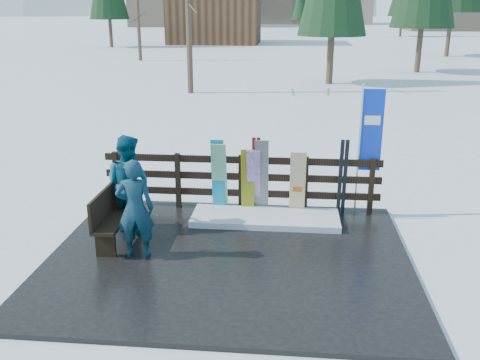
# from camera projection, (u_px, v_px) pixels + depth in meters

# --- Properties ---
(ground) EXTENTS (700.00, 700.00, 0.00)m
(ground) POSITION_uv_depth(u_px,v_px,m) (229.00, 260.00, 8.97)
(ground) COLOR white
(ground) RESTS_ON ground
(deck) EXTENTS (6.00, 5.00, 0.08)m
(deck) POSITION_uv_depth(u_px,v_px,m) (229.00, 258.00, 8.95)
(deck) COLOR black
(deck) RESTS_ON ground
(fence) EXTENTS (5.60, 0.10, 1.15)m
(fence) POSITION_uv_depth(u_px,v_px,m) (241.00, 179.00, 10.82)
(fence) COLOR black
(fence) RESTS_ON deck
(snow_patch) EXTENTS (2.85, 1.00, 0.12)m
(snow_patch) POSITION_uv_depth(u_px,v_px,m) (265.00, 218.00, 10.39)
(snow_patch) COLOR white
(snow_patch) RESTS_ON deck
(bench) EXTENTS (0.41, 1.50, 0.97)m
(bench) POSITION_uv_depth(u_px,v_px,m) (112.00, 214.00, 9.35)
(bench) COLOR black
(bench) RESTS_ON deck
(snowboard_0) EXTENTS (0.26, 0.24, 1.54)m
(snowboard_0) POSITION_uv_depth(u_px,v_px,m) (218.00, 176.00, 10.62)
(snowboard_0) COLOR #1294C0
(snowboard_0) RESTS_ON deck
(snowboard_1) EXTENTS (0.30, 0.36, 1.47)m
(snowboard_1) POSITION_uv_depth(u_px,v_px,m) (219.00, 178.00, 10.63)
(snowboard_1) COLOR silver
(snowboard_1) RESTS_ON deck
(snowboard_2) EXTENTS (0.26, 0.20, 1.35)m
(snowboard_2) POSITION_uv_depth(u_px,v_px,m) (248.00, 181.00, 10.59)
(snowboard_2) COLOR #FFF614
(snowboard_2) RESTS_ON deck
(snowboard_3) EXTENTS (0.27, 0.39, 1.36)m
(snowboard_3) POSITION_uv_depth(u_px,v_px,m) (254.00, 181.00, 10.58)
(snowboard_3) COLOR white
(snowboard_3) RESTS_ON deck
(snowboard_4) EXTENTS (0.27, 0.35, 1.56)m
(snowboard_4) POSITION_uv_depth(u_px,v_px,m) (262.00, 177.00, 10.54)
(snowboard_4) COLOR black
(snowboard_4) RESTS_ON deck
(snowboard_5) EXTENTS (0.31, 0.22, 1.33)m
(snowboard_5) POSITION_uv_depth(u_px,v_px,m) (298.00, 184.00, 10.51)
(snowboard_5) COLOR white
(snowboard_5) RESTS_ON deck
(ski_pair_a) EXTENTS (0.16, 0.18, 1.58)m
(ski_pair_a) POSITION_uv_depth(u_px,v_px,m) (256.00, 175.00, 10.61)
(ski_pair_a) COLOR #A31417
(ski_pair_a) RESTS_ON deck
(ski_pair_b) EXTENTS (0.17, 0.21, 1.58)m
(ski_pair_b) POSITION_uv_depth(u_px,v_px,m) (343.00, 178.00, 10.45)
(ski_pair_b) COLOR black
(ski_pair_b) RESTS_ON deck
(rental_flag) EXTENTS (0.45, 0.04, 2.60)m
(rental_flag) POSITION_uv_depth(u_px,v_px,m) (369.00, 135.00, 10.35)
(rental_flag) COLOR silver
(rental_flag) RESTS_ON deck
(person_front) EXTENTS (0.67, 0.50, 1.68)m
(person_front) POSITION_uv_depth(u_px,v_px,m) (135.00, 209.00, 8.69)
(person_front) COLOR #174A56
(person_front) RESTS_ON deck
(person_back) EXTENTS (1.07, 0.95, 1.81)m
(person_back) POSITION_uv_depth(u_px,v_px,m) (128.00, 183.00, 9.75)
(person_back) COLOR navy
(person_back) RESTS_ON deck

